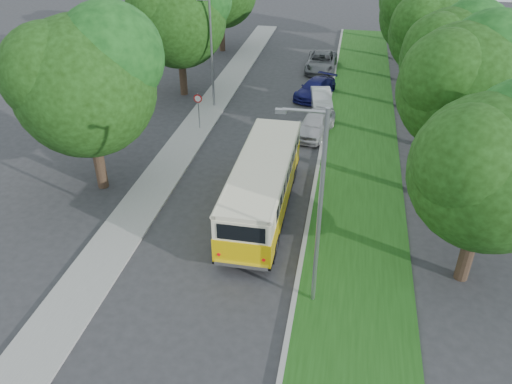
% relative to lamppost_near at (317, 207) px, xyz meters
% --- Properties ---
extents(ground, '(120.00, 120.00, 0.00)m').
position_rel_lamppost_near_xyz_m(ground, '(-4.21, 2.50, -4.37)').
color(ground, '#2D2D30').
rests_on(ground, ground).
extents(curb, '(0.20, 70.00, 0.15)m').
position_rel_lamppost_near_xyz_m(curb, '(-0.61, 7.50, -4.29)').
color(curb, gray).
rests_on(curb, ground).
extents(grass_verge, '(4.50, 70.00, 0.13)m').
position_rel_lamppost_near_xyz_m(grass_verge, '(1.74, 7.50, -4.30)').
color(grass_verge, '#1C4813').
rests_on(grass_verge, ground).
extents(sidewalk, '(2.20, 70.00, 0.12)m').
position_rel_lamppost_near_xyz_m(sidewalk, '(-9.01, 7.50, -4.31)').
color(sidewalk, gray).
rests_on(sidewalk, ground).
extents(treeline, '(24.27, 41.91, 9.46)m').
position_rel_lamppost_near_xyz_m(treeline, '(-1.06, 20.49, 1.56)').
color(treeline, '#332319').
rests_on(treeline, ground).
extents(lamppost_near, '(1.71, 0.16, 8.00)m').
position_rel_lamppost_near_xyz_m(lamppost_near, '(0.00, 0.00, 0.00)').
color(lamppost_near, gray).
rests_on(lamppost_near, ground).
extents(lamppost_far, '(1.71, 0.16, 7.50)m').
position_rel_lamppost_near_xyz_m(lamppost_far, '(-8.91, 18.50, -0.25)').
color(lamppost_far, gray).
rests_on(lamppost_far, ground).
extents(warning_sign, '(0.56, 0.10, 2.50)m').
position_rel_lamppost_near_xyz_m(warning_sign, '(-8.71, 14.48, -2.66)').
color(warning_sign, gray).
rests_on(warning_sign, ground).
extents(vintage_bus, '(2.53, 9.82, 2.92)m').
position_rel_lamppost_near_xyz_m(vintage_bus, '(-2.91, 5.70, -2.91)').
color(vintage_bus, yellow).
rests_on(vintage_bus, ground).
extents(car_silver, '(2.70, 4.71, 1.51)m').
position_rel_lamppost_near_xyz_m(car_silver, '(-1.21, 15.14, -3.61)').
color(car_silver, '#B7B7BC').
rests_on(car_silver, ground).
extents(car_white, '(2.01, 4.07, 1.28)m').
position_rel_lamppost_near_xyz_m(car_white, '(-1.21, 19.87, -3.73)').
color(car_white, silver).
rests_on(car_white, ground).
extents(car_blue, '(3.37, 4.88, 1.31)m').
position_rel_lamppost_near_xyz_m(car_blue, '(-1.80, 21.82, -3.71)').
color(car_blue, navy).
rests_on(car_blue, ground).
extents(car_grey, '(2.53, 5.42, 1.50)m').
position_rel_lamppost_near_xyz_m(car_grey, '(-1.85, 28.23, -3.62)').
color(car_grey, '#5B5F63').
rests_on(car_grey, ground).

